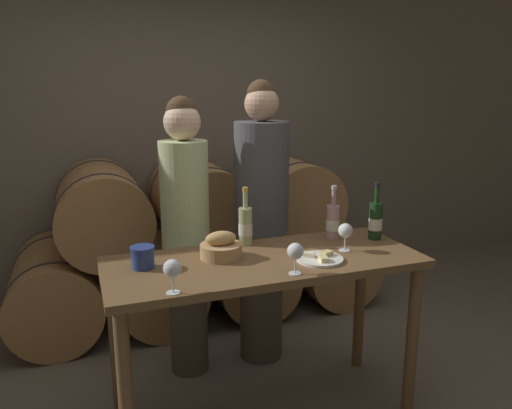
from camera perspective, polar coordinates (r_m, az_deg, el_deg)
stone_wall_back at (r=4.31m, az=-8.83°, el=11.46°), size 10.00×0.12×3.20m
barrel_stack at (r=3.89m, az=-6.49°, el=-4.36°), size 2.75×0.97×1.20m
tasting_table at (r=2.56m, az=0.99°, el=-9.02°), size 1.58×0.63×0.89m
person_left at (r=2.97m, az=-8.03°, el=-3.20°), size 0.28×0.28×1.68m
person_right at (r=3.10m, az=0.62°, el=-1.98°), size 0.33×0.33×1.77m
wine_bottle_red at (r=2.88m, az=13.50°, el=-1.75°), size 0.08×0.08×0.32m
wine_bottle_white at (r=2.70m, az=-1.21°, el=-2.41°), size 0.08×0.08×0.32m
wine_bottle_rose at (r=2.84m, az=8.78°, el=-1.91°), size 0.08×0.08×0.31m
blue_crock at (r=2.43m, az=-12.83°, el=-5.78°), size 0.12×0.12×0.11m
bread_basket at (r=2.51m, az=-4.02°, el=-4.95°), size 0.21×0.21×0.14m
cheese_plate at (r=2.50m, az=7.30°, el=-6.14°), size 0.23×0.23×0.04m
wine_glass_far_left at (r=2.10m, az=-9.54°, el=-7.30°), size 0.08×0.08×0.15m
wine_glass_left at (r=2.29m, az=4.52°, el=-5.42°), size 0.08×0.08×0.15m
wine_glass_center at (r=2.64m, az=10.19°, el=-3.03°), size 0.08×0.08×0.15m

